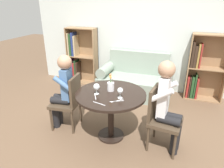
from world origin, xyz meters
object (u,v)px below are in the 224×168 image
(person_left, at_px, (63,90))
(person_right, at_px, (168,105))
(bookshelf_right, at_px, (201,70))
(flower_vase, at_px, (111,85))
(chair_left, at_px, (69,100))
(chair_right, at_px, (161,116))
(bookshelf_left, at_px, (79,57))
(couch, at_px, (135,81))
(wine_glass_right, at_px, (120,91))
(wine_glass_left, at_px, (96,87))

(person_left, height_order, person_right, person_right)
(bookshelf_right, height_order, flower_vase, bookshelf_right)
(chair_left, distance_m, chair_right, 1.43)
(bookshelf_left, distance_m, bookshelf_right, 2.82)
(bookshelf_left, distance_m, flower_vase, 2.34)
(chair_right, distance_m, person_left, 1.52)
(bookshelf_right, bearing_deg, chair_left, -137.49)
(couch, relative_size, person_right, 1.21)
(chair_left, height_order, wine_glass_right, chair_left)
(wine_glass_right, bearing_deg, chair_right, 12.68)
(couch, bearing_deg, person_right, -63.61)
(wine_glass_left, bearing_deg, bookshelf_left, 123.97)
(bookshelf_left, xyz_separation_m, wine_glass_left, (1.33, -1.97, 0.19))
(chair_right, height_order, person_left, person_left)
(bookshelf_left, xyz_separation_m, flower_vase, (1.48, -1.80, 0.17))
(bookshelf_left, distance_m, wine_glass_right, 2.60)
(couch, distance_m, bookshelf_right, 1.38)
(couch, bearing_deg, flower_vase, -91.09)
(bookshelf_right, height_order, chair_left, bookshelf_right)
(couch, xyz_separation_m, wine_glass_right, (0.17, -1.71, 0.53))
(bookshelf_right, bearing_deg, flower_vase, -126.58)
(bookshelf_right, bearing_deg, couch, -168.33)
(chair_left, xyz_separation_m, chair_right, (1.43, -0.01, 0.00))
(person_left, height_order, wine_glass_left, person_left)
(couch, bearing_deg, wine_glass_right, -84.39)
(person_right, relative_size, flower_vase, 4.86)
(person_left, relative_size, flower_vase, 4.64)
(chair_right, bearing_deg, person_left, 97.81)
(chair_left, distance_m, person_right, 1.53)
(bookshelf_right, height_order, person_right, bookshelf_right)
(bookshelf_left, relative_size, chair_right, 1.52)
(bookshelf_left, height_order, person_left, bookshelf_left)
(chair_left, distance_m, wine_glass_right, 0.96)
(couch, distance_m, person_right, 1.84)
(bookshelf_right, xyz_separation_m, wine_glass_right, (-1.14, -1.98, 0.21))
(couch, distance_m, chair_left, 1.75)
(person_left, bearing_deg, person_right, 82.86)
(bookshelf_left, distance_m, chair_left, 2.02)
(bookshelf_right, relative_size, wine_glass_left, 8.82)
(couch, height_order, chair_right, couch)
(bookshelf_right, xyz_separation_m, wine_glass_left, (-1.49, -1.97, 0.21))
(couch, relative_size, wine_glass_right, 10.36)
(bookshelf_left, xyz_separation_m, bookshelf_right, (2.82, 0.00, -0.02))
(chair_left, bearing_deg, person_right, 82.18)
(couch, bearing_deg, wine_glass_left, -96.00)
(chair_left, bearing_deg, flower_vase, 87.40)
(bookshelf_right, relative_size, person_left, 1.12)
(couch, height_order, flower_vase, flower_vase)
(couch, relative_size, chair_left, 1.73)
(couch, xyz_separation_m, person_left, (-0.80, -1.60, 0.35))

